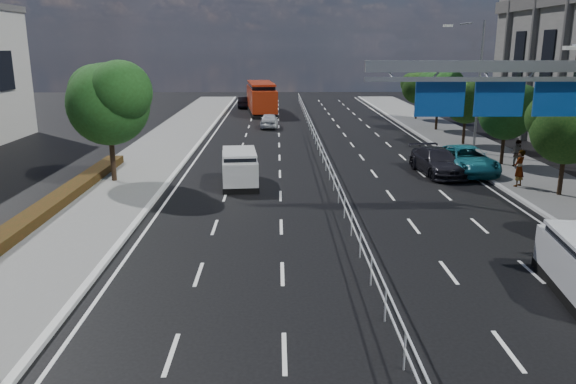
{
  "coord_description": "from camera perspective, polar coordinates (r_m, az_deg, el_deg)",
  "views": [
    {
      "loc": [
        -2.95,
        -12.45,
        7.41
      ],
      "look_at": [
        -2.58,
        6.64,
        2.4
      ],
      "focal_mm": 35.0,
      "sensor_mm": 36.0,
      "label": 1
    }
  ],
  "objects": [
    {
      "name": "ground",
      "position": [
        14.79,
        10.97,
        -15.67
      ],
      "size": [
        160.0,
        160.0,
        0.0
      ],
      "primitive_type": "plane",
      "color": "black",
      "rests_on": "ground"
    },
    {
      "name": "kerb_near",
      "position": [
        15.67,
        -24.52,
        -14.68
      ],
      "size": [
        0.25,
        140.0,
        0.15
      ],
      "primitive_type": "cube",
      "color": "silver",
      "rests_on": "ground"
    },
    {
      "name": "median_fence",
      "position": [
        35.74,
        3.65,
        3.57
      ],
      "size": [
        0.05,
        85.0,
        1.02
      ],
      "color": "silver",
      "rests_on": "ground"
    },
    {
      "name": "overhead_gantry",
      "position": [
        24.57,
        22.44,
        9.4
      ],
      "size": [
        10.24,
        0.38,
        7.45
      ],
      "color": "gray",
      "rests_on": "ground"
    },
    {
      "name": "streetlight_far",
      "position": [
        40.8,
        18.48,
        10.87
      ],
      "size": [
        2.78,
        2.4,
        9.0
      ],
      "color": "gray",
      "rests_on": "ground"
    },
    {
      "name": "near_tree_back",
      "position": [
        31.84,
        -17.73,
        8.97
      ],
      "size": [
        4.84,
        4.51,
        6.69
      ],
      "color": "black",
      "rests_on": "ground"
    },
    {
      "name": "far_tree_d",
      "position": [
        30.67,
        26.64,
        6.18
      ],
      "size": [
        3.85,
        3.59,
        5.34
      ],
      "color": "black",
      "rests_on": "ground"
    },
    {
      "name": "far_tree_e",
      "position": [
        37.44,
        21.38,
        7.8
      ],
      "size": [
        3.63,
        3.38,
        5.13
      ],
      "color": "black",
      "rests_on": "ground"
    },
    {
      "name": "far_tree_f",
      "position": [
        44.44,
        17.74,
        8.96
      ],
      "size": [
        3.52,
        3.28,
        5.02
      ],
      "color": "black",
      "rests_on": "ground"
    },
    {
      "name": "far_tree_g",
      "position": [
        51.56,
        15.11,
        10.14
      ],
      "size": [
        3.96,
        3.69,
        5.45
      ],
      "color": "black",
      "rests_on": "ground"
    },
    {
      "name": "far_tree_h",
      "position": [
        58.81,
        13.07,
        10.44
      ],
      "size": [
        3.41,
        3.18,
        4.91
      ],
      "color": "black",
      "rests_on": "ground"
    },
    {
      "name": "white_minivan",
      "position": [
        30.69,
        -4.94,
        2.45
      ],
      "size": [
        2.27,
        4.49,
        1.88
      ],
      "rotation": [
        0.0,
        0.0,
        0.09
      ],
      "color": "black",
      "rests_on": "ground"
    },
    {
      "name": "red_bus",
      "position": [
        63.8,
        -2.75,
        9.61
      ],
      "size": [
        3.86,
        11.59,
        3.4
      ],
      "rotation": [
        0.0,
        0.0,
        0.1
      ],
      "color": "black",
      "rests_on": "ground"
    },
    {
      "name": "near_car_silver",
      "position": [
        52.27,
        -1.92,
        7.29
      ],
      "size": [
        1.71,
        4.0,
        1.35
      ],
      "primitive_type": "imported",
      "rotation": [
        0.0,
        0.0,
        3.11
      ],
      "color": "silver",
      "rests_on": "ground"
    },
    {
      "name": "near_car_dark",
      "position": [
        69.52,
        -4.44,
        9.09
      ],
      "size": [
        1.42,
        4.04,
        1.33
      ],
      "primitive_type": "imported",
      "rotation": [
        0.0,
        0.0,
        3.15
      ],
      "color": "black",
      "rests_on": "ground"
    },
    {
      "name": "parked_car_teal",
      "position": [
        35.11,
        17.63,
        3.13
      ],
      "size": [
        2.87,
        5.78,
        1.57
      ],
      "primitive_type": "imported",
      "rotation": [
        0.0,
        0.0,
        0.05
      ],
      "color": "#1A6776",
      "rests_on": "ground"
    },
    {
      "name": "parked_car_dark",
      "position": [
        34.25,
        14.95,
        2.99
      ],
      "size": [
        2.68,
        5.39,
        1.51
      ],
      "primitive_type": "imported",
      "rotation": [
        0.0,
        0.0,
        0.11
      ],
      "color": "black",
      "rests_on": "ground"
    },
    {
      "name": "pedestrian_a",
      "position": [
        32.02,
        22.44,
        2.26
      ],
      "size": [
        0.85,
        0.82,
        1.97
      ],
      "primitive_type": "imported",
      "rotation": [
        0.0,
        0.0,
        3.83
      ],
      "color": "gray",
      "rests_on": "sidewalk_far"
    },
    {
      "name": "pedestrian_b",
      "position": [
        37.36,
        22.24,
        3.68
      ],
      "size": [
        1.02,
        1.0,
        1.66
      ],
      "primitive_type": "imported",
      "rotation": [
        0.0,
        0.0,
        2.44
      ],
      "color": "gray",
      "rests_on": "sidewalk_far"
    }
  ]
}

